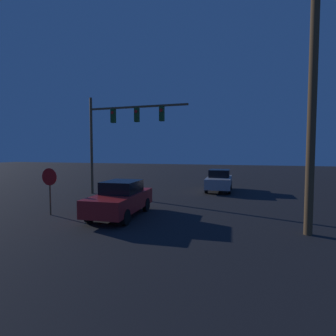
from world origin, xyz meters
name	(u,v)px	position (x,y,z in m)	size (l,w,h in m)	color
car_near	(121,199)	(-1.42, 11.23, 0.79)	(1.93, 4.18, 1.57)	#B21E1E
car_far	(219,180)	(2.00, 20.17, 0.79)	(1.85, 4.15, 1.57)	#99999E
traffic_signal_mast	(118,127)	(-4.27, 16.45, 4.54)	(6.86, 0.30, 6.54)	brown
stop_sign	(50,182)	(-4.59, 10.49, 1.50)	(0.78, 0.07, 2.14)	brown
utility_pole	(312,100)	(6.02, 10.76, 4.62)	(1.23, 0.28, 9.00)	brown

